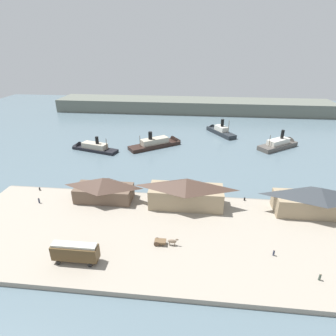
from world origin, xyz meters
TOP-DOWN VIEW (x-y plane):
  - ground_plane at (0.00, 0.00)m, footprint 320.00×320.00m
  - quay_promenade at (0.00, -22.00)m, footprint 110.00×36.00m
  - seawall_edge at (0.00, -3.60)m, footprint 110.00×0.80m
  - ferry_shed_east_terminal at (-22.32, -8.56)m, footprint 16.52×7.55m
  - ferry_shed_customs_shed at (1.27, -9.23)m, footprint 20.54×7.92m
  - ferry_shed_central_terminal at (35.85, -9.35)m, footprint 22.09×7.98m
  - street_tram at (-20.33, -33.26)m, footprint 9.58×2.73m
  - horse_cart at (-2.66, -26.13)m, footprint 5.50×1.67m
  - pedestrian_near_west_shed at (28.14, -33.00)m, footprint 0.40×0.40m
  - pedestrian_near_east_shed at (20.97, -27.06)m, footprint 0.38×0.38m
  - pedestrian_by_tram at (-40.23, -12.48)m, footprint 0.43×0.43m
  - mooring_post_west at (-44.02, -5.49)m, footprint 0.44×0.44m
  - mooring_post_east at (18.07, -4.86)m, footprint 0.44×0.44m
  - ferry_moored_west at (-42.29, 32.70)m, footprint 22.82×10.87m
  - ferry_mid_harbor at (41.37, 45.23)m, footprint 20.45×17.43m
  - ferry_outer_harbor at (-12.46, 41.10)m, footprint 24.20×19.89m
  - ferry_moored_east at (14.79, 62.76)m, footprint 15.00×20.17m
  - far_headland at (0.00, 110.00)m, footprint 180.00×24.00m

SIDE VIEW (x-z plane):
  - ground_plane at x=0.00m, z-range 0.00..0.00m
  - seawall_edge at x=0.00m, z-range 0.00..1.00m
  - quay_promenade at x=0.00m, z-range 0.00..1.20m
  - ferry_moored_west at x=-42.29m, z-range -2.82..5.33m
  - ferry_outer_harbor at x=-12.46m, z-range -3.27..6.09m
  - ferry_mid_harbor at x=41.37m, z-range -3.36..6.38m
  - ferry_moored_east at x=14.79m, z-range -3.32..6.42m
  - mooring_post_west at x=-44.02m, z-range 1.20..2.10m
  - mooring_post_east at x=18.07m, z-range 1.20..2.10m
  - pedestrian_near_east_shed at x=20.97m, z-range 1.13..2.66m
  - pedestrian_near_west_shed at x=28.14m, z-range 1.13..2.76m
  - pedestrian_by_tram at x=-40.23m, z-range 1.12..2.87m
  - horse_cart at x=-2.66m, z-range 1.19..3.06m
  - street_tram at x=-20.33m, z-range 1.56..6.12m
  - far_headland at x=0.00m, z-range 0.00..8.00m
  - ferry_shed_east_terminal at x=-22.32m, z-range 1.26..8.22m
  - ferry_shed_central_terminal at x=35.85m, z-range 1.26..8.94m
  - ferry_shed_customs_shed at x=1.27m, z-range 1.26..9.39m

